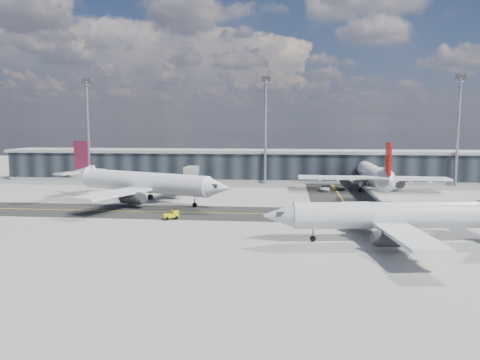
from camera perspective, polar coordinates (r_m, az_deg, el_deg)
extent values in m
plane|color=gray|center=(81.01, 1.34, -4.66)|extent=(300.00, 300.00, 0.00)
cube|color=black|center=(84.92, 1.56, -4.12)|extent=(180.00, 14.00, 0.02)
cube|color=black|center=(115.84, 11.68, -1.32)|extent=(14.00, 50.00, 0.02)
cube|color=yellow|center=(84.92, 1.56, -4.10)|extent=(180.00, 0.25, 0.01)
cube|color=yellow|center=(115.84, 11.68, -1.32)|extent=(0.25, 50.00, 0.01)
cube|color=black|center=(134.84, 3.25, 1.64)|extent=(150.00, 12.00, 8.00)
cube|color=gray|center=(134.51, 3.26, 3.50)|extent=(152.00, 13.00, 0.80)
cube|color=gray|center=(135.21, 3.24, 0.12)|extent=(150.00, 12.20, 0.80)
cube|color=gray|center=(129.49, -5.80, 1.18)|extent=(3.00, 10.00, 2.40)
cylinder|color=gray|center=(124.88, -6.26, -0.10)|extent=(0.60, 0.60, 2.40)
cube|color=gray|center=(128.94, 16.51, 0.91)|extent=(3.00, 10.00, 2.40)
cylinder|color=gray|center=(124.31, 16.89, -0.38)|extent=(0.60, 0.60, 2.40)
cylinder|color=gray|center=(139.12, -18.02, 5.60)|extent=(0.70, 0.70, 28.00)
cube|color=#2D2D30|center=(139.63, -18.23, 11.43)|extent=(2.50, 0.50, 1.40)
cylinder|color=gray|center=(127.32, 3.12, 5.84)|extent=(0.70, 0.70, 28.00)
cube|color=#2D2D30|center=(127.88, 3.16, 12.22)|extent=(2.50, 0.50, 1.40)
cylinder|color=gray|center=(134.42, 25.03, 5.27)|extent=(0.70, 0.70, 28.00)
cube|color=#2D2D30|center=(134.95, 25.33, 11.30)|extent=(2.50, 0.50, 1.40)
cylinder|color=white|center=(98.81, -11.61, -0.26)|extent=(30.62, 15.94, 4.19)
cone|color=white|center=(88.44, -2.76, -0.94)|extent=(6.45, 5.88, 4.19)
cone|color=white|center=(111.40, -18.85, 0.62)|extent=(7.41, 6.28, 4.19)
cube|color=white|center=(98.27, -11.13, -0.90)|extent=(18.52, 34.90, 0.52)
cylinder|color=#2D2D30|center=(102.66, -8.43, -1.17)|extent=(4.99, 3.91, 2.41)
cylinder|color=#2D2D30|center=(93.05, -13.09, -2.09)|extent=(4.99, 3.91, 2.41)
cube|color=silver|center=(102.55, -8.44, -0.71)|extent=(2.10, 1.19, 0.84)
cube|color=silver|center=(92.93, -13.10, -1.58)|extent=(2.10, 1.19, 0.84)
cube|color=#6A2145|center=(110.66, -18.75, 2.88)|extent=(4.24, 2.13, 6.49)
cube|color=white|center=(111.34, -18.86, 0.95)|extent=(7.54, 12.73, 0.37)
cube|color=#2D2D30|center=(88.65, -3.05, -0.65)|extent=(2.82, 2.93, 0.73)
cylinder|color=gray|center=(91.68, -5.55, -2.54)|extent=(0.33, 0.33, 2.10)
cylinder|color=black|center=(91.81, -5.54, -3.03)|extent=(1.01, 0.70, 0.94)
cylinder|color=black|center=(102.35, -10.88, -2.04)|extent=(1.27, 0.93, 1.15)
cylinder|color=black|center=(97.65, -13.22, -2.52)|extent=(1.27, 0.93, 1.15)
cylinder|color=white|center=(116.52, 15.93, 0.68)|extent=(4.70, 31.63, 4.21)
cone|color=white|center=(134.13, 14.74, 1.49)|extent=(4.29, 5.33, 4.21)
cone|color=white|center=(98.42, 17.61, -0.09)|extent=(4.31, 6.38, 4.21)
cube|color=white|center=(117.66, 15.83, 0.23)|extent=(35.85, 5.81, 0.53)
cylinder|color=#2D2D30|center=(118.01, 12.71, -0.23)|extent=(2.49, 4.46, 2.42)
cylinder|color=#2D2D30|center=(119.96, 18.72, -0.31)|extent=(2.49, 4.46, 2.42)
cube|color=silver|center=(117.92, 12.72, 0.18)|extent=(0.45, 2.11, 0.84)
cube|color=silver|center=(119.87, 18.73, 0.09)|extent=(0.45, 2.11, 0.84)
cube|color=red|center=(98.53, 17.64, 2.50)|extent=(0.54, 4.43, 6.52)
cube|color=white|center=(98.35, 17.62, 0.28)|extent=(12.67, 3.14, 0.37)
cube|color=#2D2D30|center=(133.57, 14.78, 1.65)|extent=(2.35, 2.14, 0.74)
cylinder|color=gray|center=(129.24, 15.02, -0.03)|extent=(0.26, 0.26, 2.10)
cylinder|color=black|center=(129.34, 15.01, -0.37)|extent=(0.38, 0.95, 0.95)
cylinder|color=black|center=(115.45, 14.41, -1.14)|extent=(0.54, 1.17, 1.16)
cylinder|color=black|center=(116.45, 17.49, -1.18)|extent=(0.54, 1.17, 1.16)
cylinder|color=silver|center=(67.86, 18.07, -4.10)|extent=(27.57, 7.08, 3.64)
cone|color=silver|center=(64.43, 4.92, -4.35)|extent=(4.98, 4.19, 3.64)
cube|color=silver|center=(67.74, 17.31, -4.88)|extent=(8.44, 31.30, 0.46)
cylinder|color=#2D2D30|center=(62.62, 18.08, -6.79)|extent=(4.06, 2.56, 2.10)
cylinder|color=#2D2D30|center=(72.77, 15.23, -4.82)|extent=(4.06, 2.56, 2.10)
cube|color=silver|center=(62.45, 18.10, -6.14)|extent=(1.85, 0.59, 0.73)
cube|color=silver|center=(72.63, 15.25, -4.25)|extent=(1.85, 0.59, 0.73)
cube|color=#2D2D30|center=(64.41, 5.33, -4.03)|extent=(2.06, 2.22, 0.64)
cylinder|color=gray|center=(65.61, 8.88, -6.49)|extent=(0.24, 0.24, 1.82)
cylinder|color=black|center=(65.77, 8.87, -7.07)|extent=(0.85, 0.42, 0.82)
cylinder|color=black|center=(66.32, 19.50, -7.18)|extent=(1.05, 0.58, 1.00)
cylinder|color=black|center=(71.31, 17.94, -6.16)|extent=(1.05, 0.58, 1.00)
cube|color=yellow|center=(80.69, -8.45, -4.31)|extent=(2.83, 2.37, 0.60)
cube|color=yellow|center=(80.81, -7.93, -3.88)|extent=(1.39, 1.45, 0.77)
cube|color=black|center=(80.76, -7.93, -3.67)|extent=(1.29, 1.37, 0.22)
cylinder|color=black|center=(81.53, -7.98, -4.43)|extent=(0.63, 0.50, 0.60)
cylinder|color=black|center=(80.48, -7.74, -4.57)|extent=(0.63, 0.50, 0.60)
cylinder|color=black|center=(81.05, -9.14, -4.52)|extent=(0.63, 0.50, 0.60)
cylinder|color=black|center=(79.99, -8.92, -4.66)|extent=(0.63, 0.50, 0.60)
imported|color=white|center=(115.87, 10.35, -0.96)|extent=(3.00, 5.13, 1.34)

